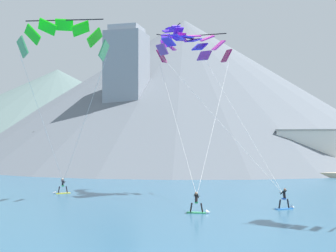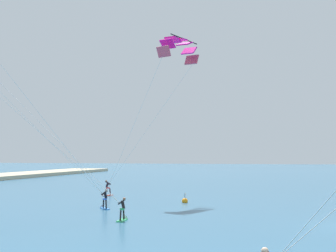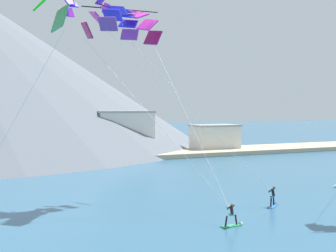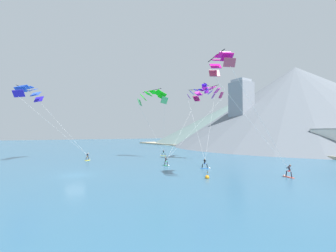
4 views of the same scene
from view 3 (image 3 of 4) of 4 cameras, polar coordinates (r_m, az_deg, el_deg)
The scene contains 9 objects.
kitesurfer_near_trail at distance 37.90m, azimuth 12.71°, elevation -8.81°, with size 1.62×1.38×1.70m.
kitesurfer_far_left at distance 31.34m, azimuth 8.06°, elevation -11.21°, with size 1.77×0.57×1.65m.
parafoil_kite_near_trail at distance 39.69m, azimuth -5.70°, elevation 12.72°, with size 12.08×10.33×14.59m.
parafoil_kite_far_left at distance 41.12m, azimuth -5.42°, elevation 12.55°, with size 7.58×14.26×15.05m.
parafoil_kite_distant_high_outer at distance 42.38m, azimuth -9.96°, elevation 14.74°, with size 3.57×3.88×1.94m.
shoreline_strip at distance 69.76m, azimuth -10.72°, elevation -3.81°, with size 180.00×10.00×0.70m, color tan.
shore_building_harbour_front at distance 73.13m, azimuth -15.85°, elevation -1.15°, with size 5.65×6.07×6.84m.
shore_building_quay_west at distance 80.60m, azimuth 5.74°, elevation -1.51°, with size 7.95×4.91×4.74m.
shore_building_old_town at distance 75.40m, azimuth -5.48°, elevation -0.86°, with size 9.36×5.23×7.14m.
Camera 3 is at (-17.25, -9.94, 7.77)m, focal length 50.00 mm.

